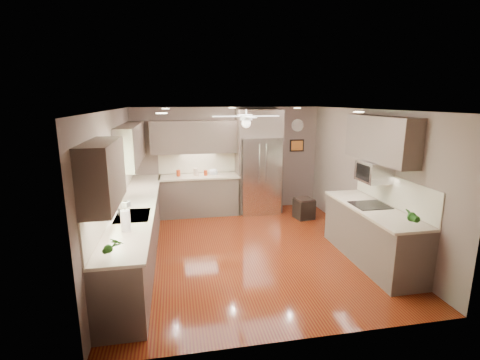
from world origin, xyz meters
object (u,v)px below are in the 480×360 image
object	(u,v)px
canister_d	(206,173)
paper_towel	(126,221)
canister_a	(178,173)
soap_bottle	(126,204)
potted_plant_left	(114,246)
bowl	(213,174)
microwave	(374,172)
refrigerator	(259,163)
stool	(304,208)
potted_plant_right	(412,216)
canister_c	(196,172)

from	to	relation	value
canister_d	paper_towel	distance (m)	3.60
canister_a	soap_bottle	world-z (taller)	soap_bottle
potted_plant_left	soap_bottle	bearing A→B (deg)	93.00
canister_d	soap_bottle	xyz separation A→B (m)	(-1.48, -2.37, 0.04)
potted_plant_left	bowl	distance (m)	4.51
microwave	refrigerator	bearing A→B (deg)	116.09
canister_a	stool	distance (m)	3.00
canister_d	potted_plant_right	size ratio (longest dim) A/B	0.42
canister_a	soap_bottle	distance (m)	2.53
soap_bottle	potted_plant_left	xyz separation A→B (m)	(0.10, -1.82, 0.06)
stool	potted_plant_right	bearing A→B (deg)	-84.01
microwave	paper_towel	size ratio (longest dim) A/B	1.72
canister_d	canister_a	bearing A→B (deg)	179.43
canister_c	stool	size ratio (longest dim) A/B	0.39
potted_plant_left	paper_towel	size ratio (longest dim) A/B	0.98
canister_d	potted_plant_right	distance (m)	4.63
canister_a	refrigerator	size ratio (longest dim) A/B	0.06
canister_c	paper_towel	world-z (taller)	paper_towel
potted_plant_right	stool	size ratio (longest dim) A/B	0.65
microwave	canister_c	bearing A→B (deg)	135.83
canister_a	canister_c	bearing A→B (deg)	0.60
potted_plant_right	stool	bearing A→B (deg)	95.99
refrigerator	microwave	world-z (taller)	refrigerator
refrigerator	stool	xyz separation A→B (m)	(0.90, -0.72, -0.95)
canister_c	soap_bottle	size ratio (longest dim) A/B	0.95
microwave	paper_towel	distance (m)	4.03
soap_bottle	stool	xyz separation A→B (m)	(3.65, 1.63, -0.80)
canister_c	bowl	bearing A→B (deg)	3.52
refrigerator	bowl	bearing A→B (deg)	176.94
canister_c	microwave	bearing A→B (deg)	-44.17
refrigerator	microwave	xyz separation A→B (m)	(1.33, -2.71, 0.29)
stool	canister_a	bearing A→B (deg)	164.97
microwave	stool	size ratio (longest dim) A/B	1.17
canister_c	paper_towel	size ratio (longest dim) A/B	0.57
potted_plant_left	stool	bearing A→B (deg)	44.12
microwave	bowl	bearing A→B (deg)	131.13
paper_towel	soap_bottle	bearing A→B (deg)	96.72
canister_a	bowl	distance (m)	0.81
soap_bottle	potted_plant_right	distance (m)	4.26
canister_d	bowl	size ratio (longest dim) A/B	0.57
paper_towel	potted_plant_right	bearing A→B (deg)	-8.32
canister_c	refrigerator	bearing A→B (deg)	-1.28
stool	soap_bottle	bearing A→B (deg)	-155.99
soap_bottle	microwave	distance (m)	4.12
canister_d	microwave	world-z (taller)	microwave
refrigerator	canister_c	bearing A→B (deg)	178.72
canister_a	bowl	xyz separation A→B (m)	(0.81, 0.03, -0.05)
potted_plant_left	microwave	size ratio (longest dim) A/B	0.57
microwave	soap_bottle	bearing A→B (deg)	174.95
paper_towel	canister_c	bearing A→B (deg)	71.06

